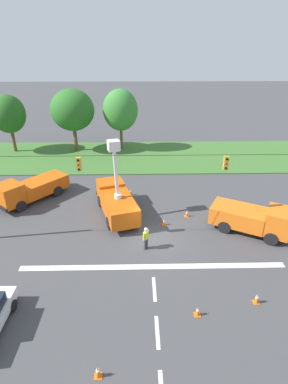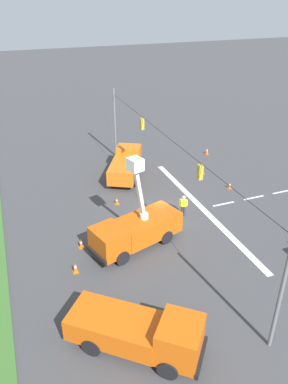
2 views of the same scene
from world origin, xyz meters
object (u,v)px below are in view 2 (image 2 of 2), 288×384
Objects in this scene: traffic_cone_mid_right at (230,185)px; traffic_cone_lane_edge_b at (203,171)px; traffic_cone_foreground_left at (207,151)px; traffic_cone_foreground_right at (117,201)px; utility_truck_support_far at (140,332)px; traffic_cone_lane_edge_a at (75,268)px; utility_truck_support_near at (126,165)px; utility_truck_bucket_lift at (136,229)px; road_worker at (183,205)px; traffic_cone_mid_left at (81,243)px; traffic_cone_near_bucket at (140,210)px.

traffic_cone_mid_right is 3.61m from traffic_cone_lane_edge_b.
traffic_cone_foreground_right is at bearing 118.85° from traffic_cone_foreground_left.
traffic_cone_lane_edge_a is (6.81, 1.79, -0.83)m from utility_truck_support_far.
utility_truck_support_near is at bearing -31.67° from traffic_cone_lane_edge_a.
traffic_cone_mid_right is at bearing -95.20° from traffic_cone_foreground_right.
utility_truck_bucket_lift is 9.23× the size of traffic_cone_foreground_left.
traffic_cone_foreground_right is (3.59, 4.35, -0.71)m from road_worker.
road_worker is (2.39, -4.83, -0.38)m from utility_truck_bucket_lift.
utility_truck_bucket_lift is 13.19m from traffic_cone_lane_edge_b.
traffic_cone_lane_edge_a is (-6.33, 15.28, 0.07)m from traffic_cone_mid_right.
traffic_cone_lane_edge_b is (8.56, -9.98, -1.04)m from utility_truck_bucket_lift.
traffic_cone_foreground_left is 5.07m from traffic_cone_lane_edge_b.
traffic_cone_mid_left is (-11.65, 16.41, -0.02)m from traffic_cone_foreground_left.
traffic_cone_lane_edge_b is at bearing -60.77° from traffic_cone_near_bucket.
utility_truck_bucket_lift is 4.46m from traffic_cone_near_bucket.
utility_truck_support_far reaches higher than traffic_cone_near_bucket.
traffic_cone_near_bucket is (-8.82, 11.06, -0.09)m from traffic_cone_foreground_left.
traffic_cone_foreground_left reaches higher than traffic_cone_mid_left.
traffic_cone_near_bucket is (12.05, -4.46, -0.92)m from utility_truck_support_far.
traffic_cone_foreground_left reaches higher than traffic_cone_mid_right.
utility_truck_support_far is 20.96m from traffic_cone_lane_edge_b.
utility_truck_support_far is (-18.74, 5.57, -0.03)m from utility_truck_support_near.
traffic_cone_lane_edge_b is (-2.08, -7.13, -0.88)m from utility_truck_support_near.
utility_truck_support_far is 26.02m from traffic_cone_foreground_left.
utility_truck_support_near is 19.54m from utility_truck_support_far.
traffic_cone_mid_left is 1.14× the size of traffic_cone_mid_right.
traffic_cone_mid_left is (-4.85, 4.08, 0.06)m from traffic_cone_foreground_right.
utility_truck_support_far reaches higher than traffic_cone_mid_left.
traffic_cone_foreground_right is at bearing 84.80° from traffic_cone_mid_right.
traffic_cone_foreground_left is (20.87, -15.52, -0.83)m from utility_truck_support_far.
utility_truck_bucket_lift is 4.79m from traffic_cone_lane_edge_a.
utility_truck_support_far is at bearing 163.46° from utility_truck_support_near.
utility_truck_bucket_lift is 1.05× the size of utility_truck_support_far.
utility_truck_bucket_lift is 18.12m from traffic_cone_foreground_left.
utility_truck_support_far is at bearing 167.22° from traffic_cone_foreground_right.
road_worker is at bearing -166.53° from utility_truck_support_near.
traffic_cone_lane_edge_b is (16.66, -12.69, -0.85)m from utility_truck_support_far.
utility_truck_bucket_lift is at bearing -18.51° from utility_truck_support_far.
utility_truck_support_far is at bearing 134.23° from traffic_cone_mid_right.
traffic_cone_mid_left is 0.95× the size of traffic_cone_lane_edge_a.
traffic_cone_lane_edge_b is at bearing -106.26° from utility_truck_support_near.
utility_truck_support_far is 11.06× the size of traffic_cone_near_bucket.
traffic_cone_near_bucket is at bearing -147.92° from traffic_cone_foreground_right.
traffic_cone_near_bucket is at bearing 119.23° from traffic_cone_lane_edge_b.
utility_truck_bucket_lift is 9.86× the size of traffic_cone_lane_edge_b.
utility_truck_support_far is 12.91m from road_worker.
traffic_cone_foreground_left is at bearing -61.15° from traffic_cone_foreground_right.
traffic_cone_foreground_right is at bearing 105.21° from traffic_cone_lane_edge_b.
utility_truck_support_near is at bearing -26.98° from traffic_cone_foreground_right.
traffic_cone_foreground_left is at bearing -45.09° from utility_truck_bucket_lift.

